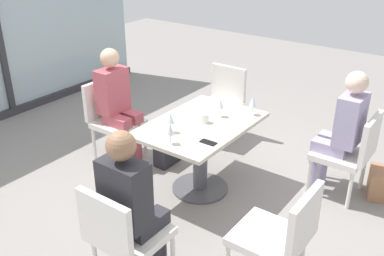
{
  "coord_description": "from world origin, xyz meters",
  "views": [
    {
      "loc": [
        -3.06,
        -2.13,
        2.46
      ],
      "look_at": [
        0.0,
        0.1,
        0.65
      ],
      "focal_mm": 41.1,
      "sensor_mm": 36.0,
      "label": 1
    }
  ],
  "objects_px": {
    "dining_table_main": "(200,142)",
    "chair_side_end": "(123,233)",
    "wine_glass_1": "(220,104)",
    "coffee_cup": "(205,118)",
    "chair_front_left": "(281,234)",
    "handbag_0": "(167,152)",
    "person_front_right": "(343,128)",
    "wine_glass_0": "(170,129)",
    "wine_glass_3": "(170,119)",
    "person_near_window": "(117,100)",
    "wine_glass_2": "(253,102)",
    "person_side_end": "(132,201)",
    "cell_phone_on_table": "(208,142)",
    "handbag_1": "(378,183)",
    "chair_front_right": "(351,150)",
    "chair_far_right": "(221,99)",
    "chair_near_window": "(111,115)"
  },
  "relations": [
    {
      "from": "dining_table_main",
      "to": "chair_side_end",
      "type": "relative_size",
      "value": 1.39
    },
    {
      "from": "dining_table_main",
      "to": "chair_side_end",
      "type": "xyz_separation_m",
      "value": [
        -1.39,
        -0.32,
        -0.04
      ]
    },
    {
      "from": "wine_glass_1",
      "to": "coffee_cup",
      "type": "xyz_separation_m",
      "value": [
        -0.2,
        0.04,
        -0.09
      ]
    },
    {
      "from": "chair_front_left",
      "to": "handbag_0",
      "type": "xyz_separation_m",
      "value": [
        0.95,
        1.79,
        -0.36
      ]
    },
    {
      "from": "person_front_right",
      "to": "handbag_0",
      "type": "xyz_separation_m",
      "value": [
        -0.54,
        1.68,
        -0.56
      ]
    },
    {
      "from": "wine_glass_0",
      "to": "wine_glass_3",
      "type": "bearing_deg",
      "value": 38.0
    },
    {
      "from": "person_near_window",
      "to": "wine_glass_2",
      "type": "distance_m",
      "value": 1.47
    },
    {
      "from": "person_side_end",
      "to": "wine_glass_3",
      "type": "bearing_deg",
      "value": 23.69
    },
    {
      "from": "chair_front_left",
      "to": "person_front_right",
      "type": "xyz_separation_m",
      "value": [
        1.49,
        0.11,
        0.2
      ]
    },
    {
      "from": "chair_front_left",
      "to": "coffee_cup",
      "type": "bearing_deg",
      "value": 56.54
    },
    {
      "from": "chair_side_end",
      "to": "handbag_0",
      "type": "xyz_separation_m",
      "value": [
        1.59,
        0.9,
        -0.36
      ]
    },
    {
      "from": "cell_phone_on_table",
      "to": "handbag_1",
      "type": "distance_m",
      "value": 1.8
    },
    {
      "from": "wine_glass_1",
      "to": "wine_glass_2",
      "type": "xyz_separation_m",
      "value": [
        0.22,
        -0.23,
        0.0
      ]
    },
    {
      "from": "wine_glass_1",
      "to": "wine_glass_0",
      "type": "bearing_deg",
      "value": 177.44
    },
    {
      "from": "wine_glass_1",
      "to": "chair_front_left",
      "type": "bearing_deg",
      "value": -130.7
    },
    {
      "from": "wine_glass_1",
      "to": "cell_phone_on_table",
      "type": "bearing_deg",
      "value": -157.18
    },
    {
      "from": "chair_front_right",
      "to": "cell_phone_on_table",
      "type": "height_order",
      "value": "chair_front_right"
    },
    {
      "from": "chair_side_end",
      "to": "coffee_cup",
      "type": "bearing_deg",
      "value": 11.61
    },
    {
      "from": "chair_far_right",
      "to": "person_side_end",
      "type": "distance_m",
      "value": 2.53
    },
    {
      "from": "coffee_cup",
      "to": "handbag_0",
      "type": "xyz_separation_m",
      "value": [
        0.17,
        0.61,
        -0.64
      ]
    },
    {
      "from": "person_side_end",
      "to": "wine_glass_3",
      "type": "xyz_separation_m",
      "value": [
        0.96,
        0.42,
        0.16
      ]
    },
    {
      "from": "wine_glass_2",
      "to": "coffee_cup",
      "type": "height_order",
      "value": "wine_glass_2"
    },
    {
      "from": "wine_glass_1",
      "to": "cell_phone_on_table",
      "type": "distance_m",
      "value": 0.59
    },
    {
      "from": "wine_glass_2",
      "to": "wine_glass_3",
      "type": "bearing_deg",
      "value": 152.65
    },
    {
      "from": "chair_side_end",
      "to": "wine_glass_1",
      "type": "relative_size",
      "value": 4.7
    },
    {
      "from": "wine_glass_3",
      "to": "chair_front_right",
      "type": "bearing_deg",
      "value": -50.99
    },
    {
      "from": "wine_glass_1",
      "to": "handbag_1",
      "type": "height_order",
      "value": "wine_glass_1"
    },
    {
      "from": "person_front_right",
      "to": "coffee_cup",
      "type": "height_order",
      "value": "person_front_right"
    },
    {
      "from": "chair_near_window",
      "to": "wine_glass_0",
      "type": "relative_size",
      "value": 4.7
    },
    {
      "from": "coffee_cup",
      "to": "chair_far_right",
      "type": "bearing_deg",
      "value": 24.63
    },
    {
      "from": "wine_glass_2",
      "to": "coffee_cup",
      "type": "distance_m",
      "value": 0.51
    },
    {
      "from": "dining_table_main",
      "to": "person_side_end",
      "type": "bearing_deg",
      "value": -166.14
    },
    {
      "from": "person_near_window",
      "to": "wine_glass_3",
      "type": "distance_m",
      "value": 1.05
    },
    {
      "from": "chair_near_window",
      "to": "person_front_right",
      "type": "bearing_deg",
      "value": -72.01
    },
    {
      "from": "chair_far_right",
      "to": "person_front_right",
      "type": "xyz_separation_m",
      "value": [
        -0.37,
        -1.57,
        0.2
      ]
    },
    {
      "from": "person_near_window",
      "to": "person_front_right",
      "type": "relative_size",
      "value": 1.0
    },
    {
      "from": "handbag_1",
      "to": "chair_front_right",
      "type": "bearing_deg",
      "value": 108.4
    },
    {
      "from": "person_front_right",
      "to": "handbag_1",
      "type": "distance_m",
      "value": 0.69
    },
    {
      "from": "handbag_1",
      "to": "coffee_cup",
      "type": "bearing_deg",
      "value": 104.71
    },
    {
      "from": "person_near_window",
      "to": "handbag_0",
      "type": "bearing_deg",
      "value": -67.88
    },
    {
      "from": "chair_near_window",
      "to": "coffee_cup",
      "type": "height_order",
      "value": "chair_near_window"
    },
    {
      "from": "wine_glass_0",
      "to": "cell_phone_on_table",
      "type": "height_order",
      "value": "wine_glass_0"
    },
    {
      "from": "wine_glass_2",
      "to": "handbag_1",
      "type": "xyz_separation_m",
      "value": [
        0.47,
        -1.17,
        -0.72
      ]
    },
    {
      "from": "dining_table_main",
      "to": "person_near_window",
      "type": "height_order",
      "value": "person_near_window"
    },
    {
      "from": "chair_near_window",
      "to": "person_near_window",
      "type": "relative_size",
      "value": 0.69
    },
    {
      "from": "chair_front_left",
      "to": "person_near_window",
      "type": "relative_size",
      "value": 0.69
    },
    {
      "from": "chair_far_right",
      "to": "chair_front_right",
      "type": "bearing_deg",
      "value": -102.46
    },
    {
      "from": "person_near_window",
      "to": "coffee_cup",
      "type": "distance_m",
      "value": 1.12
    },
    {
      "from": "handbag_1",
      "to": "chair_near_window",
      "type": "bearing_deg",
      "value": 91.98
    },
    {
      "from": "person_front_right",
      "to": "coffee_cup",
      "type": "relative_size",
      "value": 14.0
    }
  ]
}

